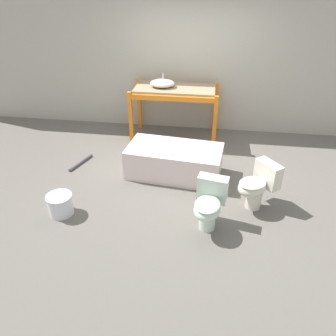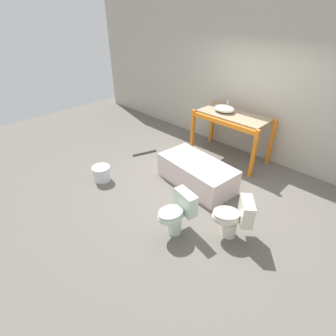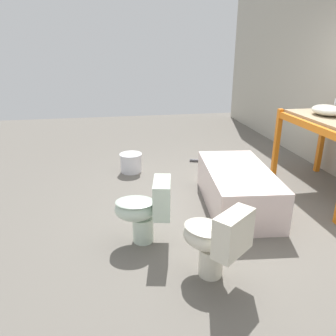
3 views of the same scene
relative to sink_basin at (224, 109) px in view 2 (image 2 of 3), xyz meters
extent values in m
plane|color=#666059|center=(0.51, -1.26, -1.10)|extent=(12.00, 12.00, 0.00)
cube|color=#B2AD9E|center=(0.51, 0.56, 0.50)|extent=(10.80, 0.08, 3.20)
cube|color=orange|center=(-0.54, -0.37, -0.58)|extent=(0.07, 0.07, 1.03)
cube|color=orange|center=(1.01, -0.37, -0.58)|extent=(0.07, 0.07, 1.03)
cube|color=orange|center=(-0.54, 0.38, -0.58)|extent=(0.07, 0.07, 1.03)
cube|color=orange|center=(1.01, 0.38, -0.58)|extent=(0.07, 0.07, 1.03)
cube|color=orange|center=(0.23, -0.37, -0.15)|extent=(1.55, 0.06, 0.09)
cube|color=orange|center=(0.23, 0.38, -0.15)|extent=(1.55, 0.06, 0.09)
cube|color=#998466|center=(0.23, 0.01, -0.09)|extent=(1.48, 0.68, 0.04)
ellipsoid|color=silver|center=(0.00, 0.00, 0.00)|extent=(0.46, 0.36, 0.14)
cylinder|color=silver|center=(0.00, 0.10, 0.11)|extent=(0.02, 0.02, 0.08)
cube|color=silver|center=(0.40, -1.35, -0.85)|extent=(1.57, 0.90, 0.49)
cube|color=beige|center=(0.40, -1.35, -0.71)|extent=(1.48, 0.82, 0.21)
cylinder|color=silver|center=(1.61, -2.05, -0.96)|extent=(0.21, 0.21, 0.26)
ellipsoid|color=silver|center=(1.56, -2.10, -0.73)|extent=(0.53, 0.52, 0.23)
ellipsoid|color=#B3AF9F|center=(1.56, -2.10, -0.65)|extent=(0.51, 0.49, 0.03)
cube|color=silver|center=(1.77, -1.93, -0.60)|extent=(0.37, 0.41, 0.35)
cylinder|color=silver|center=(0.98, -2.58, -0.96)|extent=(0.21, 0.21, 0.26)
ellipsoid|color=silver|center=(0.97, -2.65, -0.73)|extent=(0.41, 0.47, 0.23)
ellipsoid|color=#A3B3A3|center=(0.97, -2.65, -0.65)|extent=(0.39, 0.45, 0.03)
cube|color=silver|center=(1.02, -2.39, -0.60)|extent=(0.41, 0.24, 0.35)
cylinder|color=silver|center=(-1.03, -2.56, -0.95)|extent=(0.33, 0.33, 0.30)
cylinder|color=silver|center=(-1.03, -2.56, -0.80)|extent=(0.35, 0.35, 0.02)
cylinder|color=#4C4C51|center=(-1.25, -1.24, -1.07)|extent=(0.24, 0.57, 0.05)
camera|label=1|loc=(0.92, -5.88, 1.85)|focal=35.00mm
camera|label=2|loc=(2.97, -4.74, 1.89)|focal=28.00mm
camera|label=3|loc=(3.90, -2.84, 0.80)|focal=35.00mm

